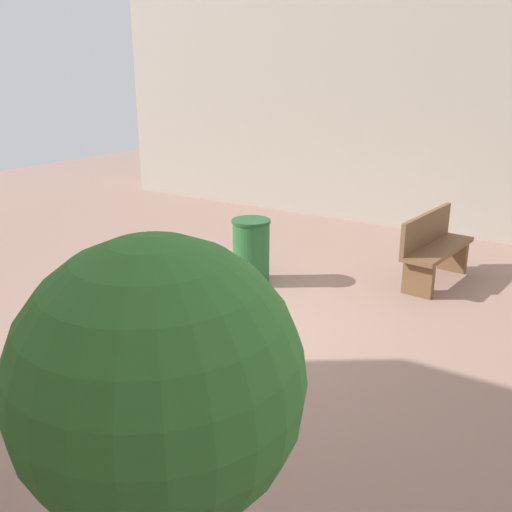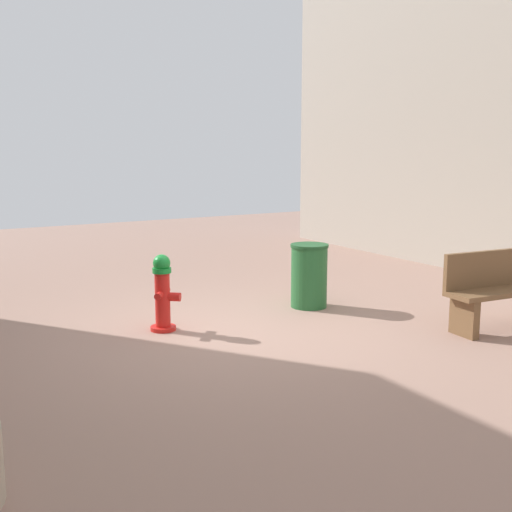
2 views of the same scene
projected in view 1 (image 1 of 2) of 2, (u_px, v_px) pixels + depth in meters
ground_plane at (219, 330)px, 6.26m from camera, size 23.40×23.40×0.00m
fire_hydrant at (139, 303)px, 5.82m from camera, size 0.36×0.36×0.93m
bench_near at (434, 247)px, 7.58m from camera, size 1.56×0.58×0.95m
trash_bin at (251, 251)px, 7.58m from camera, size 0.52×0.52×0.88m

